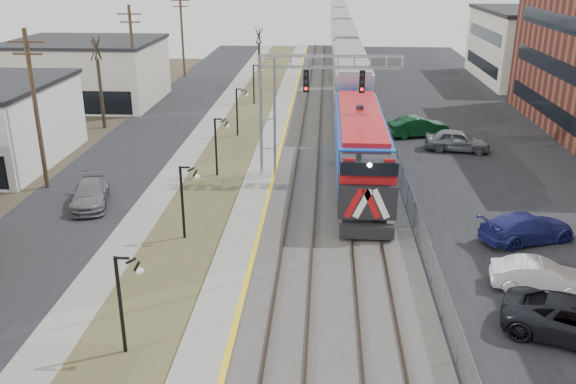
{
  "coord_description": "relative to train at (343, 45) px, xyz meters",
  "views": [
    {
      "loc": [
        3.24,
        -10.69,
        13.7
      ],
      "look_at": [
        1.43,
        18.39,
        2.6
      ],
      "focal_mm": 38.0,
      "sensor_mm": 36.0,
      "label": 1
    }
  ],
  "objects": [
    {
      "name": "ballast_bed",
      "position": [
        -1.5,
        -38.83,
        -2.84
      ],
      "size": [
        8.0,
        120.0,
        0.2
      ],
      "primitive_type": "cube",
      "color": "#595651",
      "rests_on": "ground"
    },
    {
      "name": "car_lot_d",
      "position": [
        8.3,
        -55.07,
        -2.2
      ],
      "size": [
        5.48,
        3.73,
        1.47
      ],
      "primitive_type": "imported",
      "rotation": [
        0.0,
        0.0,
        1.93
      ],
      "color": "navy",
      "rests_on": "ground"
    },
    {
      "name": "grass_median",
      "position": [
        -9.5,
        -38.83,
        -2.91
      ],
      "size": [
        4.0,
        120.0,
        0.06
      ],
      "primitive_type": "cube",
      "color": "#444A27",
      "rests_on": "ground"
    },
    {
      "name": "car_lot_e",
      "position": [
        7.87,
        -39.05,
        -2.11
      ],
      "size": [
        5.09,
        2.68,
        1.65
      ],
      "primitive_type": "imported",
      "rotation": [
        0.0,
        0.0,
        1.42
      ],
      "color": "slate",
      "rests_on": "ground"
    },
    {
      "name": "bare_trees",
      "position": [
        -18.16,
        -34.92,
        -0.24
      ],
      "size": [
        12.3,
        42.3,
        5.95
      ],
      "color": "#382D23",
      "rests_on": "ground"
    },
    {
      "name": "utility_poles",
      "position": [
        -20.0,
        -48.83,
        2.06
      ],
      "size": [
        0.28,
        80.28,
        10.0
      ],
      "color": "#4C3823",
      "rests_on": "ground"
    },
    {
      "name": "platform",
      "position": [
        -6.5,
        -38.83,
        -2.82
      ],
      "size": [
        2.0,
        120.0,
        0.24
      ],
      "primitive_type": "cube",
      "color": "gray",
      "rests_on": "ground"
    },
    {
      "name": "car_street_b",
      "position": [
        -16.09,
        -51.62,
        -2.24
      ],
      "size": [
        3.15,
        5.18,
        1.4
      ],
      "primitive_type": "imported",
      "rotation": [
        0.0,
        0.0,
        0.26
      ],
      "color": "slate",
      "rests_on": "ground"
    },
    {
      "name": "signal_gantry",
      "position": [
        -4.28,
        -45.84,
        2.65
      ],
      "size": [
        9.0,
        1.07,
        8.15
      ],
      "color": "gray",
      "rests_on": "ground"
    },
    {
      "name": "car_lot_f",
      "position": [
        5.43,
        -35.06,
        -2.12
      ],
      "size": [
        5.26,
        3.03,
        1.64
      ],
      "primitive_type": "imported",
      "rotation": [
        0.0,
        0.0,
        1.85
      ],
      "color": "#0B3718",
      "rests_on": "ground"
    },
    {
      "name": "lampposts",
      "position": [
        -9.5,
        -55.55,
        -0.94
      ],
      "size": [
        0.14,
        62.14,
        4.0
      ],
      "color": "black",
      "rests_on": "ground"
    },
    {
      "name": "track_near",
      "position": [
        -3.5,
        -38.83,
        -2.66
      ],
      "size": [
        1.58,
        120.0,
        0.15
      ],
      "color": "#2D2119",
      "rests_on": "ballast_bed"
    },
    {
      "name": "train",
      "position": [
        0.0,
        0.0,
        0.0
      ],
      "size": [
        3.0,
        108.65,
        5.33
      ],
      "color": "#1646B4",
      "rests_on": "ground"
    },
    {
      "name": "platform_edge",
      "position": [
        -5.62,
        -38.83,
        -2.69
      ],
      "size": [
        0.24,
        120.0,
        0.01
      ],
      "primitive_type": "cube",
      "color": "gold",
      "rests_on": "platform"
    },
    {
      "name": "car_lot_b",
      "position": [
        7.33,
        -60.19,
        -2.25
      ],
      "size": [
        4.35,
        2.15,
        1.37
      ],
      "primitive_type": "imported",
      "rotation": [
        0.0,
        0.0,
        1.4
      ],
      "color": "white",
      "rests_on": "ground"
    },
    {
      "name": "parking_lot",
      "position": [
        10.5,
        -38.83,
        -2.92
      ],
      "size": [
        16.0,
        120.0,
        0.04
      ],
      "primitive_type": "cube",
      "color": "black",
      "rests_on": "ground"
    },
    {
      "name": "track_far",
      "position": [
        -0.0,
        -38.83,
        -2.66
      ],
      "size": [
        1.58,
        120.0,
        0.15
      ],
      "color": "#2D2119",
      "rests_on": "ballast_bed"
    },
    {
      "name": "fence",
      "position": [
        2.7,
        -38.83,
        -2.14
      ],
      "size": [
        0.04,
        120.0,
        1.6
      ],
      "primitive_type": "cube",
      "color": "gray",
      "rests_on": "ground"
    },
    {
      "name": "street_west",
      "position": [
        -17.0,
        -38.83,
        -2.92
      ],
      "size": [
        7.0,
        120.0,
        0.04
      ],
      "primitive_type": "cube",
      "color": "black",
      "rests_on": "ground"
    },
    {
      "name": "sidewalk",
      "position": [
        -12.5,
        -38.83,
        -2.9
      ],
      "size": [
        2.0,
        120.0,
        0.08
      ],
      "primitive_type": "cube",
      "color": "gray",
      "rests_on": "ground"
    }
  ]
}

